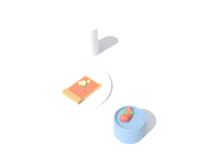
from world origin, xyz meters
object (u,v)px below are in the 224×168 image
object	(u,v)px
plate	(75,86)
soda_glass	(89,40)
pizza_slice_main	(81,90)
paper_napkin	(162,100)
salad_bowl	(129,124)

from	to	relation	value
plate	soda_glass	size ratio (longest dim) A/B	2.03
plate	pizza_slice_main	distance (m)	0.04
plate	soda_glass	bearing A→B (deg)	-58.76
pizza_slice_main	paper_napkin	distance (m)	0.31
plate	salad_bowl	world-z (taller)	salad_bowl
pizza_slice_main	salad_bowl	world-z (taller)	salad_bowl
salad_bowl	soda_glass	world-z (taller)	soda_glass
soda_glass	paper_napkin	size ratio (longest dim) A/B	1.17
soda_glass	salad_bowl	bearing A→B (deg)	151.73
plate	pizza_slice_main	size ratio (longest dim) A/B	2.17
pizza_slice_main	salad_bowl	distance (m)	0.25
pizza_slice_main	soda_glass	world-z (taller)	soda_glass
paper_napkin	plate	bearing A→B (deg)	30.41
plate	paper_napkin	bearing A→B (deg)	-149.59
pizza_slice_main	salad_bowl	xyz separation A→B (m)	(-0.24, 0.01, 0.02)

